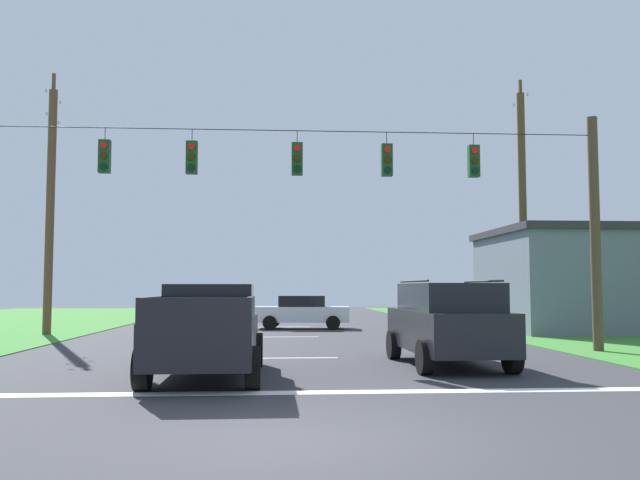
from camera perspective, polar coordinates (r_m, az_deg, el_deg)
ground_plane at (r=8.48m, az=-0.72°, el=-16.77°), size 120.00×120.00×0.00m
stop_bar_stripe at (r=12.35m, az=-1.74°, el=-12.75°), size 14.95×0.45×0.01m
lane_dash_0 at (r=18.30m, az=-2.44°, el=-9.92°), size 2.50×0.15×0.01m
lane_dash_1 at (r=26.13m, az=-2.87°, el=-8.17°), size 2.50×0.15×0.01m
lane_dash_2 at (r=32.85m, az=-3.07°, el=-7.34°), size 2.50×0.15×0.01m
lane_dash_3 at (r=42.20m, az=-3.24°, el=-6.62°), size 2.50×0.15×0.01m
overhead_signal_span at (r=19.51m, az=-2.36°, el=2.24°), size 18.32×0.31×7.00m
pickup_truck at (r=14.63m, az=-9.44°, el=-7.55°), size 2.31×5.41×1.95m
suv_black at (r=16.65m, az=10.71°, el=-6.78°), size 2.33×4.86×2.05m
distant_car_crossing_white at (r=31.35m, az=-1.51°, el=-6.06°), size 4.43×2.30×1.52m
utility_pole_mid_right at (r=28.87m, az=16.75°, el=2.52°), size 0.31×1.61×10.50m
utility_pole_near_left at (r=29.45m, az=-21.82°, el=2.71°), size 0.33×1.82×10.67m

